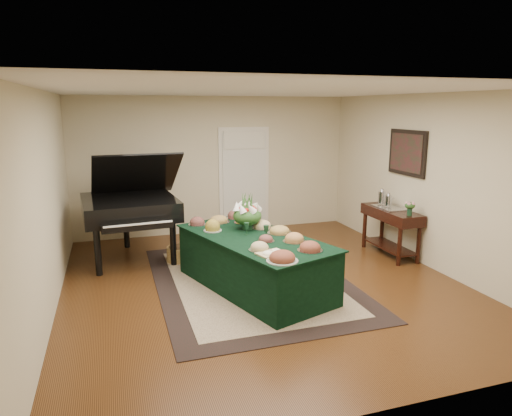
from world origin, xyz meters
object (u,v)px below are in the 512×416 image
object	(u,v)px
grand_piano	(130,206)
mahogany_sideboard	(391,220)
floral_centerpiece	(247,212)
buffet_table	(254,263)

from	to	relation	value
grand_piano	mahogany_sideboard	xyz separation A→B (m)	(4.22, -1.14, -0.28)
floral_centerpiece	mahogany_sideboard	bearing A→B (deg)	6.81
grand_piano	mahogany_sideboard	size ratio (longest dim) A/B	1.50
floral_centerpiece	grand_piano	world-z (taller)	grand_piano
floral_centerpiece	grand_piano	size ratio (longest dim) A/B	0.23
floral_centerpiece	grand_piano	bearing A→B (deg)	137.22
buffet_table	floral_centerpiece	world-z (taller)	floral_centerpiece
grand_piano	mahogany_sideboard	distance (m)	4.38
floral_centerpiece	grand_piano	distance (m)	2.15
buffet_table	mahogany_sideboard	distance (m)	2.77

